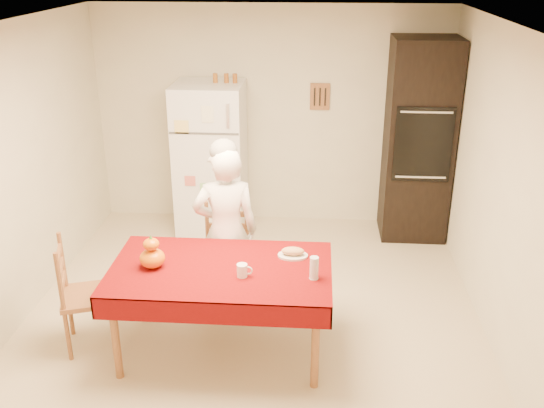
# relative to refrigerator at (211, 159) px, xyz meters

# --- Properties ---
(floor) EXTENTS (4.50, 4.50, 0.00)m
(floor) POSITION_rel_refrigerator_xyz_m (0.65, -1.88, -0.85)
(floor) COLOR #C3AE8D
(floor) RESTS_ON ground
(room_shell) EXTENTS (4.02, 4.52, 2.51)m
(room_shell) POSITION_rel_refrigerator_xyz_m (0.65, -1.88, 0.77)
(room_shell) COLOR beige
(room_shell) RESTS_ON ground
(refrigerator) EXTENTS (0.75, 0.74, 1.70)m
(refrigerator) POSITION_rel_refrigerator_xyz_m (0.00, 0.00, 0.00)
(refrigerator) COLOR white
(refrigerator) RESTS_ON floor
(oven_cabinet) EXTENTS (0.70, 0.62, 2.20)m
(oven_cabinet) POSITION_rel_refrigerator_xyz_m (2.28, 0.05, 0.25)
(oven_cabinet) COLOR black
(oven_cabinet) RESTS_ON floor
(dining_table) EXTENTS (1.70, 1.00, 0.76)m
(dining_table) POSITION_rel_refrigerator_xyz_m (0.46, -2.33, -0.16)
(dining_table) COLOR brown
(dining_table) RESTS_ON floor
(chair_far) EXTENTS (0.43, 0.41, 0.95)m
(chair_far) POSITION_rel_refrigerator_xyz_m (0.39, -1.59, -0.34)
(chair_far) COLOR brown
(chair_far) RESTS_ON floor
(chair_left) EXTENTS (0.51, 0.53, 0.95)m
(chair_left) POSITION_rel_refrigerator_xyz_m (-0.69, -2.33, -0.34)
(chair_left) COLOR brown
(chair_left) RESTS_ON floor
(seated_woman) EXTENTS (0.62, 0.46, 1.54)m
(seated_woman) POSITION_rel_refrigerator_xyz_m (0.42, -1.71, -0.08)
(seated_woman) COLOR white
(seated_woman) RESTS_ON floor
(coffee_mug) EXTENTS (0.08, 0.08, 0.10)m
(coffee_mug) POSITION_rel_refrigerator_xyz_m (0.65, -2.45, -0.04)
(coffee_mug) COLOR silver
(coffee_mug) RESTS_ON dining_table
(pumpkin_lower) EXTENTS (0.20, 0.20, 0.15)m
(pumpkin_lower) POSITION_rel_refrigerator_xyz_m (-0.06, -2.36, -0.01)
(pumpkin_lower) COLOR #E94205
(pumpkin_lower) RESTS_ON dining_table
(pumpkin_upper) EXTENTS (0.12, 0.12, 0.09)m
(pumpkin_upper) POSITION_rel_refrigerator_xyz_m (-0.06, -2.36, 0.11)
(pumpkin_upper) COLOR red
(pumpkin_upper) RESTS_ON pumpkin_lower
(wine_glass) EXTENTS (0.07, 0.07, 0.18)m
(wine_glass) POSITION_rel_refrigerator_xyz_m (1.18, -2.45, -0.00)
(wine_glass) COLOR silver
(wine_glass) RESTS_ON dining_table
(bread_plate) EXTENTS (0.24, 0.24, 0.02)m
(bread_plate) POSITION_rel_refrigerator_xyz_m (1.01, -2.11, -0.08)
(bread_plate) COLOR silver
(bread_plate) RESTS_ON dining_table
(bread_loaf) EXTENTS (0.18, 0.10, 0.06)m
(bread_loaf) POSITION_rel_refrigerator_xyz_m (1.01, -2.11, -0.04)
(bread_loaf) COLOR #A0734E
(bread_loaf) RESTS_ON bread_plate
(spice_jar_left) EXTENTS (0.05, 0.05, 0.10)m
(spice_jar_left) POSITION_rel_refrigerator_xyz_m (0.07, 0.05, 0.90)
(spice_jar_left) COLOR #97551B
(spice_jar_left) RESTS_ON refrigerator
(spice_jar_mid) EXTENTS (0.05, 0.05, 0.10)m
(spice_jar_mid) POSITION_rel_refrigerator_xyz_m (0.19, 0.05, 0.90)
(spice_jar_mid) COLOR #924E1A
(spice_jar_mid) RESTS_ON refrigerator
(spice_jar_right) EXTENTS (0.05, 0.05, 0.10)m
(spice_jar_right) POSITION_rel_refrigerator_xyz_m (0.29, 0.05, 0.90)
(spice_jar_right) COLOR brown
(spice_jar_right) RESTS_ON refrigerator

